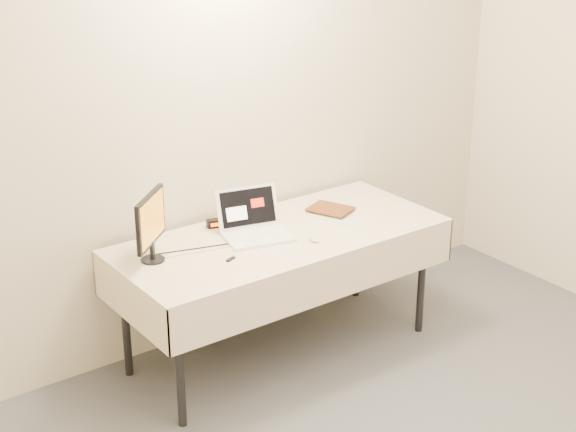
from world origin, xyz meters
TOP-DOWN VIEW (x-y plane):
  - back_wall at (0.00, 2.50)m, footprint 4.00×0.10m
  - table at (0.00, 2.05)m, footprint 1.86×0.81m
  - laptop at (-0.12, 2.13)m, footprint 0.42×0.40m
  - monitor at (-0.73, 2.15)m, footprint 0.28×0.25m
  - book at (0.35, 2.11)m, footprint 0.18×0.09m
  - alarm_clock at (-0.22, 2.34)m, footprint 0.12×0.07m
  - clicker at (0.09, 1.86)m, footprint 0.04×0.08m
  - paper_form at (0.41, 2.04)m, footprint 0.14×0.29m
  - usb_dongle at (-0.40, 1.92)m, footprint 0.06×0.04m

SIDE VIEW (x-z plane):
  - table at x=0.00m, z-range 0.31..1.05m
  - paper_form at x=0.41m, z-range 0.74..0.74m
  - usb_dongle at x=-0.40m, z-range 0.74..0.75m
  - clicker at x=0.09m, z-range 0.74..0.76m
  - alarm_clock at x=-0.22m, z-range 0.74..0.78m
  - laptop at x=-0.12m, z-range 0.68..0.91m
  - book at x=0.35m, z-range 0.74..0.98m
  - monitor at x=-0.73m, z-range 0.77..1.13m
  - back_wall at x=0.00m, z-range 0.00..2.70m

